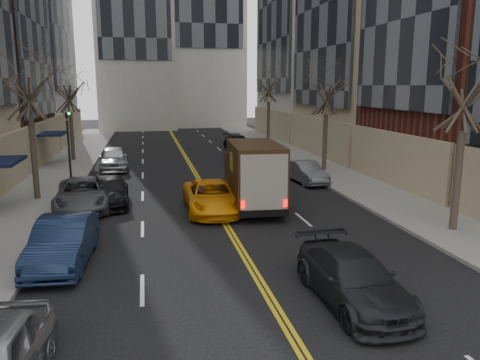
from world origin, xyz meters
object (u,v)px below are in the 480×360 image
(ups_truck, at_px, (253,175))
(taxi, at_px, (212,197))
(pedestrian, at_px, (244,183))
(observer_sedan, at_px, (353,278))

(ups_truck, xyz_separation_m, taxi, (-2.07, -0.29, -0.90))
(ups_truck, relative_size, pedestrian, 3.58)
(observer_sedan, bearing_deg, pedestrian, 90.16)
(ups_truck, height_order, taxi, ups_truck)
(ups_truck, distance_m, pedestrian, 2.18)
(observer_sedan, xyz_separation_m, pedestrian, (-0.40, 12.38, 0.14))
(observer_sedan, relative_size, taxi, 0.94)
(observer_sedan, bearing_deg, taxi, 102.05)
(ups_truck, bearing_deg, observer_sedan, -84.27)
(ups_truck, distance_m, taxi, 2.28)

